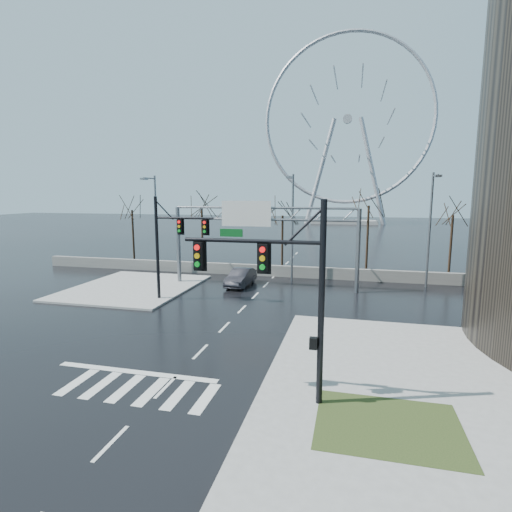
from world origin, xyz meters
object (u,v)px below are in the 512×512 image
(signal_mast_near, at_px, (286,282))
(ferris_wheel, at_px, (347,126))
(signal_mast_far, at_px, (170,239))
(sign_gantry, at_px, (259,229))
(car, at_px, (241,277))

(signal_mast_near, xyz_separation_m, ferris_wheel, (-0.14, 99.04, 21.26))
(signal_mast_far, height_order, ferris_wheel, ferris_wheel)
(signal_mast_near, bearing_deg, sign_gantry, 106.19)
(sign_gantry, bearing_deg, car, 173.93)
(signal_mast_near, bearing_deg, signal_mast_far, 130.26)
(signal_mast_near, xyz_separation_m, car, (-7.26, 19.18, -4.10))
(car, bearing_deg, sign_gantry, -2.93)
(signal_mast_far, bearing_deg, sign_gantry, 47.53)
(signal_mast_near, height_order, sign_gantry, signal_mast_near)
(signal_mast_far, distance_m, car, 8.30)
(signal_mast_near, height_order, signal_mast_far, same)
(signal_mast_far, bearing_deg, signal_mast_near, -49.74)
(sign_gantry, distance_m, car, 4.74)
(ferris_wheel, bearing_deg, signal_mast_far, -97.20)
(signal_mast_far, distance_m, sign_gantry, 8.14)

